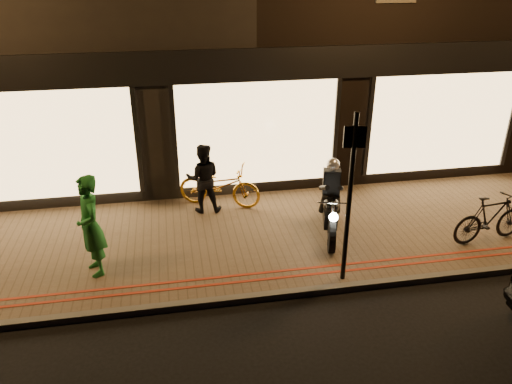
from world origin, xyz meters
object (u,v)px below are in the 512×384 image
person_green (91,226)px  motorcycle (331,206)px  sign_post (350,191)px  bicycle_gold (219,185)px

person_green → motorcycle: bearing=75.9°
person_green → sign_post: bearing=55.6°
motorcycle → bicycle_gold: bearing=155.6°
sign_post → bicycle_gold: sign_post is taller
person_green → bicycle_gold: bearing=111.0°
sign_post → person_green: size_ratio=1.62×
bicycle_gold → sign_post: bearing=-128.6°
motorcycle → bicycle_gold: (-2.04, 1.67, -0.13)m
sign_post → bicycle_gold: (-1.79, 3.23, -1.19)m
sign_post → bicycle_gold: bearing=119.0°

